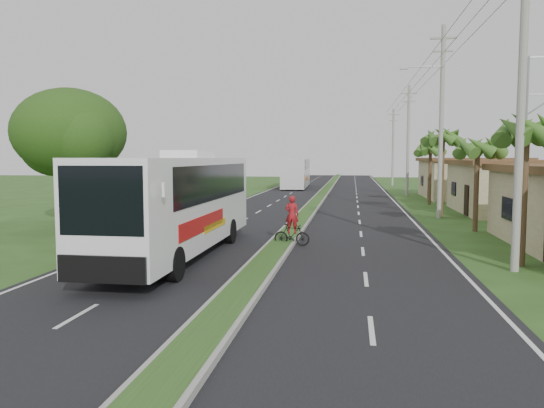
# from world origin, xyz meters

# --- Properties ---
(ground) EXTENTS (180.00, 180.00, 0.00)m
(ground) POSITION_xyz_m (0.00, 0.00, 0.00)
(ground) COLOR #2B4419
(ground) RESTS_ON ground
(road_asphalt) EXTENTS (14.00, 160.00, 0.02)m
(road_asphalt) POSITION_xyz_m (0.00, 20.00, 0.01)
(road_asphalt) COLOR black
(road_asphalt) RESTS_ON ground
(median_strip) EXTENTS (1.20, 160.00, 0.18)m
(median_strip) POSITION_xyz_m (0.00, 20.00, 0.10)
(median_strip) COLOR gray
(median_strip) RESTS_ON ground
(lane_edge_left) EXTENTS (0.12, 160.00, 0.01)m
(lane_edge_left) POSITION_xyz_m (-6.70, 20.00, 0.00)
(lane_edge_left) COLOR silver
(lane_edge_left) RESTS_ON ground
(lane_edge_right) EXTENTS (0.12, 160.00, 0.01)m
(lane_edge_right) POSITION_xyz_m (6.70, 20.00, 0.00)
(lane_edge_right) COLOR silver
(lane_edge_right) RESTS_ON ground
(shop_mid) EXTENTS (7.60, 10.60, 3.67)m
(shop_mid) POSITION_xyz_m (14.00, 22.00, 1.86)
(shop_mid) COLOR tan
(shop_mid) RESTS_ON ground
(shop_far) EXTENTS (8.60, 11.60, 3.82)m
(shop_far) POSITION_xyz_m (14.00, 36.00, 1.93)
(shop_far) COLOR tan
(shop_far) RESTS_ON ground
(palm_verge_a) EXTENTS (2.40, 2.40, 5.45)m
(palm_verge_a) POSITION_xyz_m (9.00, 3.00, 4.74)
(palm_verge_a) COLOR #473321
(palm_verge_a) RESTS_ON ground
(palm_verge_b) EXTENTS (2.40, 2.40, 5.05)m
(palm_verge_b) POSITION_xyz_m (9.40, 12.00, 4.36)
(palm_verge_b) COLOR #473321
(palm_verge_b) RESTS_ON ground
(palm_verge_c) EXTENTS (2.40, 2.40, 5.85)m
(palm_verge_c) POSITION_xyz_m (8.80, 19.00, 5.12)
(palm_verge_c) COLOR #473321
(palm_verge_c) RESTS_ON ground
(palm_verge_d) EXTENTS (2.40, 2.40, 5.25)m
(palm_verge_d) POSITION_xyz_m (9.30, 28.00, 4.55)
(palm_verge_d) COLOR #473321
(palm_verge_d) RESTS_ON ground
(shade_tree) EXTENTS (6.30, 6.00, 7.54)m
(shade_tree) POSITION_xyz_m (-12.11, 10.02, 5.03)
(shade_tree) COLOR #473321
(shade_tree) RESTS_ON ground
(utility_pole_a) EXTENTS (1.60, 0.28, 11.00)m
(utility_pole_a) POSITION_xyz_m (8.50, 2.00, 5.67)
(utility_pole_a) COLOR gray
(utility_pole_a) RESTS_ON ground
(utility_pole_b) EXTENTS (3.20, 0.28, 12.00)m
(utility_pole_b) POSITION_xyz_m (8.47, 18.00, 6.26)
(utility_pole_b) COLOR gray
(utility_pole_b) RESTS_ON ground
(utility_pole_c) EXTENTS (1.60, 0.28, 11.00)m
(utility_pole_c) POSITION_xyz_m (8.50, 38.00, 5.67)
(utility_pole_c) COLOR gray
(utility_pole_c) RESTS_ON ground
(utility_pole_d) EXTENTS (1.60, 0.28, 10.50)m
(utility_pole_d) POSITION_xyz_m (8.50, 58.00, 5.42)
(utility_pole_d) COLOR gray
(utility_pole_d) RESTS_ON ground
(coach_bus_main) EXTENTS (2.76, 12.77, 4.12)m
(coach_bus_main) POSITION_xyz_m (-3.54, 2.91, 2.27)
(coach_bus_main) COLOR white
(coach_bus_main) RESTS_ON ground
(coach_bus_far) EXTENTS (3.14, 12.84, 3.72)m
(coach_bus_far) POSITION_xyz_m (-4.00, 50.16, 2.11)
(coach_bus_far) COLOR silver
(coach_bus_far) RESTS_ON ground
(motorcyclist) EXTENTS (1.61, 0.60, 2.20)m
(motorcyclist) POSITION_xyz_m (0.46, 6.04, 0.81)
(motorcyclist) COLOR black
(motorcyclist) RESTS_ON ground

